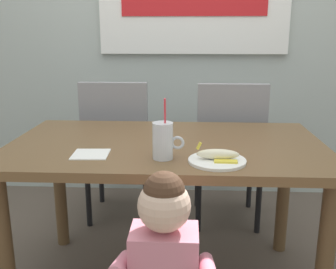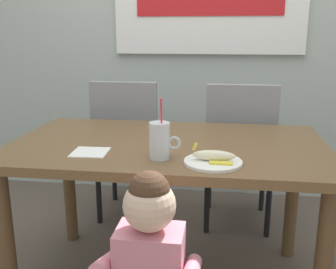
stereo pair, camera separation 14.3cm
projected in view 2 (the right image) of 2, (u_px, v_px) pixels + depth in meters
name	position (u px, v px, depth m)	size (l,w,h in m)	color
back_wall	(192.00, 5.00, 2.88)	(6.40, 0.17, 2.90)	#ADB7B2
dining_table	(168.00, 162.00, 1.85)	(1.47, 0.87, 0.75)	brown
dining_chair_left	(129.00, 143.00, 2.59)	(0.44, 0.44, 0.96)	gray
dining_chair_right	(239.00, 148.00, 2.46)	(0.44, 0.45, 0.96)	gray
toddler_standing	(150.00, 261.00, 1.28)	(0.33, 0.24, 0.84)	#3F4760
milk_cup	(160.00, 143.00, 1.58)	(0.13, 0.08, 0.25)	silver
snack_plate	(213.00, 162.00, 1.53)	(0.23, 0.23, 0.01)	white
peeled_banana	(214.00, 156.00, 1.52)	(0.17, 0.11, 0.07)	#F4EAC6
paper_napkin	(90.00, 152.00, 1.67)	(0.15, 0.15, 0.00)	white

